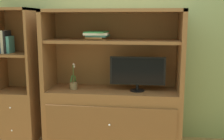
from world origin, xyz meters
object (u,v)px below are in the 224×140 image
at_px(potted_plant, 74,85).
at_px(magazine_stack, 97,35).
at_px(tv_monitor, 138,72).
at_px(upright_book_row, 6,43).
at_px(media_console, 113,103).
at_px(bookshelf_tall, 19,98).

bearing_deg(potted_plant, magazine_stack, 9.22).
xyz_separation_m(tv_monitor, magazine_stack, (-0.48, 0.03, 0.43)).
relative_size(magazine_stack, upright_book_row, 1.21).
relative_size(media_console, potted_plant, 5.12).
bearing_deg(upright_book_row, bookshelf_tall, 4.47).
distance_m(media_console, upright_book_row, 1.52).
distance_m(potted_plant, bookshelf_tall, 0.77).
xyz_separation_m(tv_monitor, potted_plant, (-0.77, -0.01, -0.17)).
bearing_deg(magazine_stack, potted_plant, -170.78).
xyz_separation_m(potted_plant, magazine_stack, (0.29, 0.05, 0.60)).
relative_size(tv_monitor, magazine_stack, 1.93).
distance_m(potted_plant, magazine_stack, 0.67).
xyz_separation_m(media_console, magazine_stack, (-0.18, -0.01, 0.83)).
bearing_deg(upright_book_row, magazine_stack, 0.03).
distance_m(potted_plant, upright_book_row, 0.99).
bearing_deg(magazine_stack, upright_book_row, -179.97).
relative_size(tv_monitor, bookshelf_tall, 0.39).
bearing_deg(bookshelf_tall, tv_monitor, -1.56).
relative_size(bookshelf_tall, upright_book_row, 6.00).
bearing_deg(tv_monitor, upright_book_row, 178.87).
distance_m(magazine_stack, upright_book_row, 1.15).
bearing_deg(magazine_stack, bookshelf_tall, 179.52).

